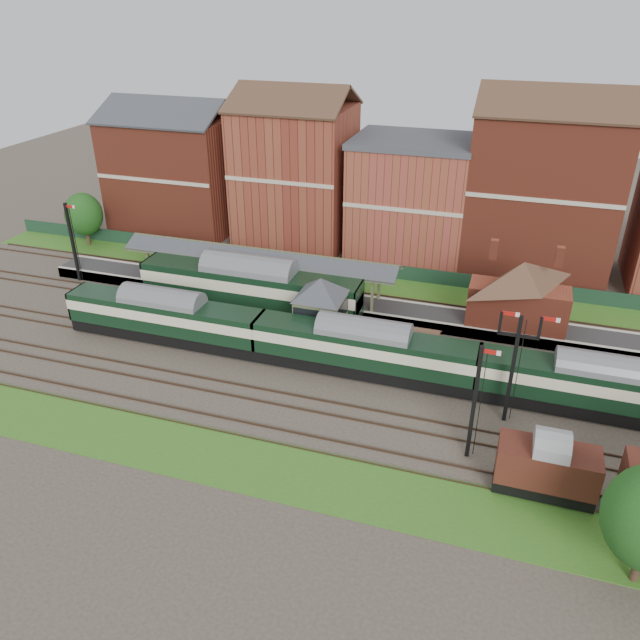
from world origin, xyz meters
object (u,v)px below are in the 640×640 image
(dmu_train, at_px, (363,348))
(platform_railcar, at_px, (250,287))
(semaphore_bracket, at_px, (514,362))
(goods_van_a, at_px, (547,467))
(signal_box, at_px, (321,310))

(dmu_train, distance_m, platform_railcar, 13.63)
(semaphore_bracket, xyz_separation_m, dmu_train, (-10.66, 2.50, -2.36))
(dmu_train, bearing_deg, goods_van_a, -34.45)
(signal_box, height_order, semaphore_bracket, semaphore_bracket)
(semaphore_bracket, distance_m, dmu_train, 11.20)
(semaphore_bracket, relative_size, platform_railcar, 0.41)
(goods_van_a, bearing_deg, semaphore_bracket, 110.75)
(dmu_train, relative_size, platform_railcar, 2.52)
(semaphore_bracket, height_order, dmu_train, semaphore_bracket)
(signal_box, distance_m, platform_railcar, 8.27)
(platform_railcar, relative_size, goods_van_a, 3.58)
(goods_van_a, bearing_deg, dmu_train, 145.55)
(signal_box, distance_m, semaphore_bracket, 16.16)
(signal_box, height_order, dmu_train, signal_box)
(signal_box, height_order, goods_van_a, signal_box)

